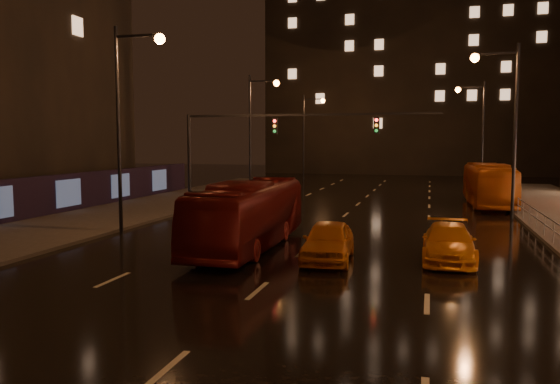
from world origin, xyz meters
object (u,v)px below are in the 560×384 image
object	(u,v)px
bus_curb	(488,185)
taxi_far	(449,243)
taxi_near	(328,241)
bus_red	(249,214)

from	to	relation	value
bus_curb	taxi_far	distance (m)	19.72
bus_curb	taxi_far	world-z (taller)	bus_curb
bus_curb	taxi_far	size ratio (longest dim) A/B	2.27
bus_curb	taxi_near	world-z (taller)	bus_curb
bus_curb	taxi_near	bearing A→B (deg)	-111.72
bus_curb	bus_red	bearing A→B (deg)	-122.33
bus_red	bus_curb	distance (m)	22.18
bus_red	taxi_far	size ratio (longest dim) A/B	2.16
bus_red	taxi_far	bearing A→B (deg)	-4.10
taxi_near	taxi_far	bearing A→B (deg)	11.73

